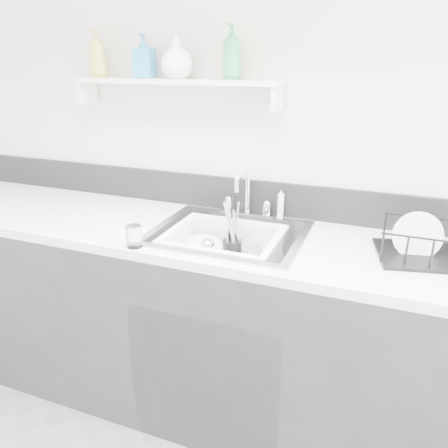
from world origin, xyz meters
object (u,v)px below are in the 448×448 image
at_px(sink, 228,253).
at_px(dish_rack, 430,242).
at_px(wash_tub, 224,252).
at_px(counter_run, 228,325).

xyz_separation_m(sink, dish_rack, (0.78, 0.04, 0.15)).
bearing_deg(wash_tub, dish_rack, 5.47).
bearing_deg(sink, wash_tub, -105.10).
relative_size(counter_run, wash_tub, 6.79).
relative_size(sink, wash_tub, 1.36).
distance_m(counter_run, wash_tub, 0.38).
distance_m(sink, wash_tub, 0.04).
height_order(counter_run, dish_rack, dish_rack).
height_order(counter_run, sink, sink).
height_order(counter_run, wash_tub, wash_tub).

